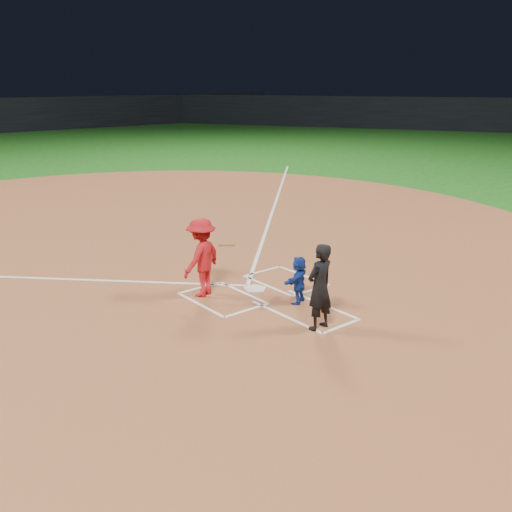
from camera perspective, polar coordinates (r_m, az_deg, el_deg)
ground at (r=13.75m, az=-0.08°, el=-3.36°), size 120.00×120.00×0.00m
home_plate_dirt at (r=18.57m, az=-11.84°, el=1.79°), size 28.00×28.00×0.01m
stadium_wall_right at (r=60.63m, az=17.16°, el=13.46°), size 31.04×52.56×3.20m
home_plate at (r=13.74m, az=-0.08°, el=-3.29°), size 0.60×0.60×0.02m
catcher at (r=12.79m, az=4.29°, el=-2.38°), size 1.05×0.71×1.09m
umpire at (r=11.38m, az=6.39°, el=-3.10°), size 0.68×0.48×1.78m
chalk_markings at (r=17.96m, az=-10.78°, el=1.35°), size 28.35×17.32×0.01m
batter_at_plate at (r=13.14m, az=-5.45°, el=-0.13°), size 1.67×1.06×1.84m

